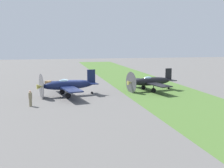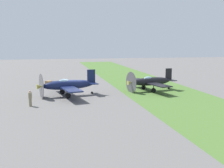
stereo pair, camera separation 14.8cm
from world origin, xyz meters
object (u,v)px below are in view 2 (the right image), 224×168
Objects in this scene: airplane_lead at (67,85)px; supply_crate at (49,83)px; ground_crew_chief at (30,98)px; airplane_wingman at (150,81)px.

supply_crate is (10.13, 2.41, -1.11)m from airplane_lead.
airplane_lead is 10.48m from supply_crate.
supply_crate is at bearing 1.50° from airplane_lead.
ground_crew_chief is (-4.99, 4.22, -0.52)m from airplane_lead.
ground_crew_chief is at bearing 127.90° from airplane_lead.
airplane_lead is 5.58× the size of ground_crew_chief.
ground_crew_chief reaches higher than supply_crate.
airplane_wingman is 17.09m from ground_crew_chief.
airplane_lead is 1.06× the size of airplane_wingman.
airplane_wingman reaches higher than ground_crew_chief.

